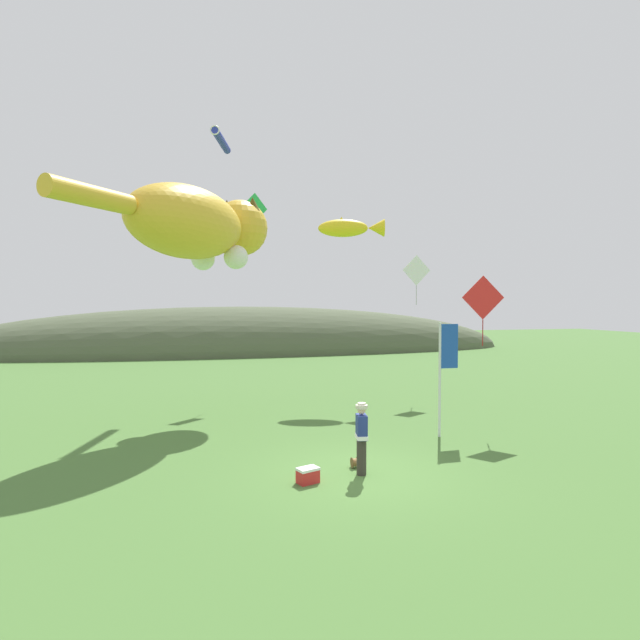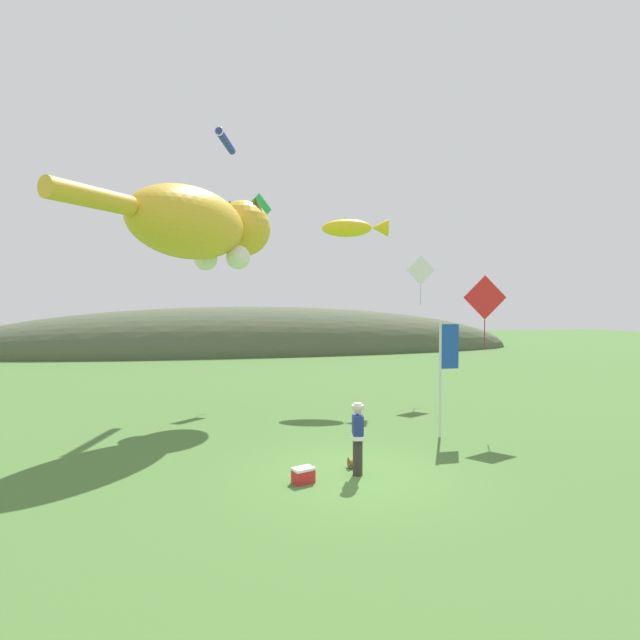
{
  "view_description": "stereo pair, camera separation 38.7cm",
  "coord_description": "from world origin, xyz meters",
  "px_view_note": "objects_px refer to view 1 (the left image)",
  "views": [
    {
      "loc": [
        -3.95,
        -11.53,
        4.18
      ],
      "look_at": [
        0.0,
        4.0,
        3.67
      ],
      "focal_mm": 28.0,
      "sensor_mm": 36.0,
      "label": 1
    },
    {
      "loc": [
        -3.57,
        -11.63,
        4.18
      ],
      "look_at": [
        0.0,
        4.0,
        3.67
      ],
      "focal_mm": 28.0,
      "sensor_mm": 36.0,
      "label": 2
    }
  ],
  "objects_px": {
    "kite_spool": "(355,462)",
    "kite_diamond_green": "(255,208)",
    "festival_attendant": "(362,436)",
    "kite_fish_windsock": "(350,228)",
    "kite_tube_streamer": "(221,141)",
    "kite_diamond_white": "(416,271)",
    "picnic_cooler": "(308,475)",
    "kite_giant_cat": "(200,226)",
    "festival_banner_pole": "(445,362)",
    "kite_diamond_red": "(483,298)"
  },
  "relations": [
    {
      "from": "festival_banner_pole",
      "to": "kite_spool",
      "type": "bearing_deg",
      "value": -149.27
    },
    {
      "from": "kite_diamond_green",
      "to": "festival_banner_pole",
      "type": "bearing_deg",
      "value": -64.78
    },
    {
      "from": "kite_diamond_white",
      "to": "kite_diamond_red",
      "type": "relative_size",
      "value": 0.97
    },
    {
      "from": "kite_tube_streamer",
      "to": "kite_giant_cat",
      "type": "bearing_deg",
      "value": -100.91
    },
    {
      "from": "festival_attendant",
      "to": "kite_diamond_white",
      "type": "height_order",
      "value": "kite_diamond_white"
    },
    {
      "from": "festival_banner_pole",
      "to": "kite_diamond_green",
      "type": "bearing_deg",
      "value": 115.22
    },
    {
      "from": "picnic_cooler",
      "to": "kite_spool",
      "type": "bearing_deg",
      "value": 28.48
    },
    {
      "from": "kite_diamond_green",
      "to": "kite_diamond_red",
      "type": "relative_size",
      "value": 0.97
    },
    {
      "from": "kite_giant_cat",
      "to": "picnic_cooler",
      "type": "bearing_deg",
      "value": -72.68
    },
    {
      "from": "kite_giant_cat",
      "to": "festival_banner_pole",
      "type": "bearing_deg",
      "value": -30.95
    },
    {
      "from": "kite_fish_windsock",
      "to": "kite_diamond_red",
      "type": "xyz_separation_m",
      "value": [
        2.44,
        -7.15,
        -3.33
      ]
    },
    {
      "from": "kite_diamond_green",
      "to": "kite_diamond_red",
      "type": "height_order",
      "value": "kite_diamond_green"
    },
    {
      "from": "festival_attendant",
      "to": "kite_spool",
      "type": "xyz_separation_m",
      "value": [
        0.0,
        0.54,
        -0.82
      ]
    },
    {
      "from": "festival_attendant",
      "to": "kite_giant_cat",
      "type": "relative_size",
      "value": 0.22
    },
    {
      "from": "picnic_cooler",
      "to": "kite_diamond_red",
      "type": "distance_m",
      "value": 8.97
    },
    {
      "from": "kite_tube_streamer",
      "to": "kite_diamond_white",
      "type": "distance_m",
      "value": 11.08
    },
    {
      "from": "kite_giant_cat",
      "to": "kite_fish_windsock",
      "type": "bearing_deg",
      "value": 27.21
    },
    {
      "from": "kite_giant_cat",
      "to": "kite_diamond_green",
      "type": "relative_size",
      "value": 3.51
    },
    {
      "from": "kite_fish_windsock",
      "to": "kite_diamond_white",
      "type": "bearing_deg",
      "value": -15.73
    },
    {
      "from": "picnic_cooler",
      "to": "kite_fish_windsock",
      "type": "bearing_deg",
      "value": 67.51
    },
    {
      "from": "kite_diamond_green",
      "to": "festival_attendant",
      "type": "bearing_deg",
      "value": -85.35
    },
    {
      "from": "festival_banner_pole",
      "to": "kite_diamond_green",
      "type": "height_order",
      "value": "kite_diamond_green"
    },
    {
      "from": "kite_fish_windsock",
      "to": "kite_diamond_green",
      "type": "bearing_deg",
      "value": 152.97
    },
    {
      "from": "kite_diamond_white",
      "to": "kite_fish_windsock",
      "type": "bearing_deg",
      "value": 164.27
    },
    {
      "from": "festival_attendant",
      "to": "kite_fish_windsock",
      "type": "bearing_deg",
      "value": 73.73
    },
    {
      "from": "kite_spool",
      "to": "kite_diamond_green",
      "type": "distance_m",
      "value": 15.1
    },
    {
      "from": "picnic_cooler",
      "to": "kite_diamond_red",
      "type": "relative_size",
      "value": 0.24
    },
    {
      "from": "festival_attendant",
      "to": "kite_diamond_red",
      "type": "height_order",
      "value": "kite_diamond_red"
    },
    {
      "from": "festival_banner_pole",
      "to": "kite_diamond_red",
      "type": "distance_m",
      "value": 2.87
    },
    {
      "from": "kite_diamond_green",
      "to": "kite_diamond_white",
      "type": "bearing_deg",
      "value": -22.56
    },
    {
      "from": "kite_spool",
      "to": "kite_diamond_white",
      "type": "relative_size",
      "value": 0.12
    },
    {
      "from": "kite_tube_streamer",
      "to": "kite_diamond_green",
      "type": "distance_m",
      "value": 3.47
    },
    {
      "from": "picnic_cooler",
      "to": "kite_fish_windsock",
      "type": "height_order",
      "value": "kite_fish_windsock"
    },
    {
      "from": "picnic_cooler",
      "to": "kite_diamond_white",
      "type": "distance_m",
      "value": 13.74
    },
    {
      "from": "kite_spool",
      "to": "kite_fish_windsock",
      "type": "bearing_deg",
      "value": 72.94
    },
    {
      "from": "kite_diamond_red",
      "to": "festival_banner_pole",
      "type": "bearing_deg",
      "value": -156.44
    },
    {
      "from": "kite_diamond_white",
      "to": "festival_banner_pole",
      "type": "bearing_deg",
      "value": -108.39
    },
    {
      "from": "festival_banner_pole",
      "to": "kite_diamond_red",
      "type": "height_order",
      "value": "kite_diamond_red"
    },
    {
      "from": "kite_spool",
      "to": "kite_diamond_red",
      "type": "distance_m",
      "value": 7.62
    },
    {
      "from": "kite_spool",
      "to": "kite_diamond_green",
      "type": "bearing_deg",
      "value": 94.87
    },
    {
      "from": "kite_diamond_white",
      "to": "kite_diamond_green",
      "type": "distance_m",
      "value": 8.31
    },
    {
      "from": "kite_fish_windsock",
      "to": "kite_diamond_green",
      "type": "relative_size",
      "value": 1.37
    },
    {
      "from": "kite_tube_streamer",
      "to": "kite_diamond_white",
      "type": "height_order",
      "value": "kite_tube_streamer"
    },
    {
      "from": "kite_diamond_red",
      "to": "kite_diamond_green",
      "type": "bearing_deg",
      "value": 125.43
    },
    {
      "from": "kite_tube_streamer",
      "to": "kite_diamond_green",
      "type": "relative_size",
      "value": 1.28
    },
    {
      "from": "festival_attendant",
      "to": "kite_fish_windsock",
      "type": "xyz_separation_m",
      "value": [
        3.12,
        10.7,
        6.77
      ]
    },
    {
      "from": "kite_fish_windsock",
      "to": "kite_diamond_red",
      "type": "bearing_deg",
      "value": -71.2
    },
    {
      "from": "kite_spool",
      "to": "kite_diamond_white",
      "type": "xyz_separation_m",
      "value": [
        6.07,
        9.33,
        5.61
      ]
    },
    {
      "from": "picnic_cooler",
      "to": "kite_tube_streamer",
      "type": "distance_m",
      "value": 17.59
    },
    {
      "from": "festival_banner_pole",
      "to": "kite_diamond_white",
      "type": "xyz_separation_m",
      "value": [
        2.37,
        7.13,
        3.39
      ]
    }
  ]
}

